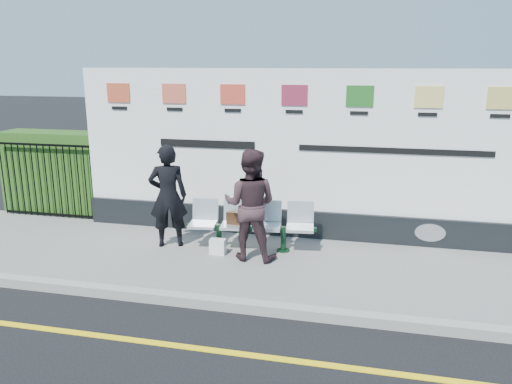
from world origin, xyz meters
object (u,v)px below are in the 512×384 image
woman_left (168,196)px  bench (251,237)px  woman_right (250,205)px  billboard (294,166)px

woman_left → bench: bearing=164.6°
bench → woman_left: bearing=177.5°
woman_left → woman_right: bearing=150.8°
woman_right → billboard: bearing=-109.9°
billboard → bench: bearing=-121.5°
bench → woman_right: woman_right is taller
bench → woman_right: bearing=-85.0°
billboard → bench: size_ratio=3.81×
billboard → woman_right: bearing=-111.1°
bench → woman_left: 1.58m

